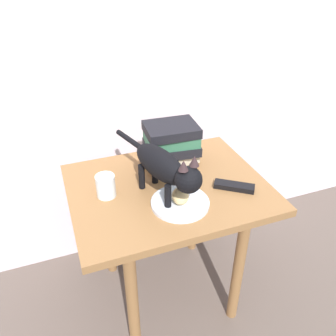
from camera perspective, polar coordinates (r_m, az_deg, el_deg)
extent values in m
plane|color=brown|center=(1.75, 0.00, -19.35)|extent=(6.00, 6.00, 0.00)
cube|color=silver|center=(1.50, -5.91, 21.70)|extent=(4.00, 0.04, 2.20)
cube|color=olive|center=(1.33, 0.00, -3.44)|extent=(0.74, 0.58, 0.03)
cylinder|color=olive|center=(1.36, -5.85, -21.10)|extent=(0.04, 0.04, 0.58)
cylinder|color=olive|center=(1.47, 11.46, -16.01)|extent=(0.04, 0.04, 0.58)
cylinder|color=olive|center=(1.65, -9.94, -9.30)|extent=(0.04, 0.04, 0.58)
cylinder|color=olive|center=(1.75, 4.26, -6.06)|extent=(0.04, 0.04, 0.58)
cylinder|color=silver|center=(1.23, 1.80, -5.81)|extent=(0.21, 0.21, 0.01)
ellipsoid|color=#E0BC7A|center=(1.21, 1.92, -4.63)|extent=(0.08, 0.10, 0.05)
cylinder|color=black|center=(1.21, 2.24, -3.83)|extent=(0.02, 0.02, 0.10)
cylinder|color=black|center=(1.18, -0.02, -4.89)|extent=(0.02, 0.02, 0.10)
cylinder|color=black|center=(1.32, -2.18, -0.54)|extent=(0.02, 0.02, 0.10)
cylinder|color=black|center=(1.29, -4.34, -1.43)|extent=(0.02, 0.02, 0.10)
ellipsoid|color=black|center=(1.21, -1.34, 0.73)|extent=(0.16, 0.27, 0.11)
sphere|color=black|center=(1.10, 3.37, -1.95)|extent=(0.09, 0.09, 0.09)
cone|color=#332224|center=(1.08, 4.36, 1.19)|extent=(0.03, 0.03, 0.03)
cone|color=#332224|center=(1.05, 2.56, 0.43)|extent=(0.03, 0.03, 0.03)
cylinder|color=black|center=(1.35, -6.45, 4.70)|extent=(0.07, 0.16, 0.02)
cube|color=olive|center=(1.45, 0.38, 1.03)|extent=(0.21, 0.17, 0.03)
cube|color=#BCB299|center=(1.43, 0.18, 2.14)|extent=(0.21, 0.16, 0.04)
cube|color=black|center=(1.41, 0.57, 3.44)|extent=(0.22, 0.17, 0.04)
cube|color=#336B4C|center=(1.39, 0.53, 4.91)|extent=(0.22, 0.17, 0.04)
cube|color=black|center=(1.37, 0.53, 6.37)|extent=(0.21, 0.17, 0.04)
cylinder|color=silver|center=(1.27, -10.19, -2.92)|extent=(0.07, 0.07, 0.08)
cylinder|color=silver|center=(1.28, -10.11, -3.66)|extent=(0.06, 0.06, 0.04)
cube|color=black|center=(1.33, 10.82, -2.97)|extent=(0.15, 0.12, 0.02)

